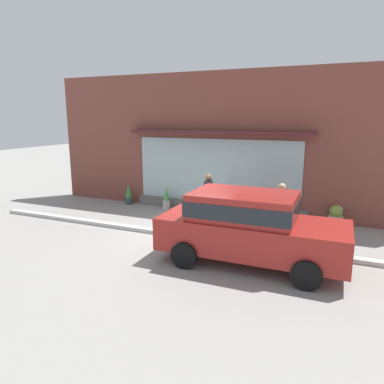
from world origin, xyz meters
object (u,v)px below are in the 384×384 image
at_px(fire_hydrant, 224,217).
at_px(pedestrian_passerby, 281,207).
at_px(potted_plant_window_right, 336,216).
at_px(pedestrian_with_handbag, 208,195).
at_px(parked_car_red, 248,224).
at_px(potted_plant_low_front, 129,194).
at_px(potted_plant_trailing_edge, 260,208).
at_px(potted_plant_by_entrance, 166,198).

relative_size(fire_hydrant, pedestrian_passerby, 0.53).
height_order(pedestrian_passerby, potted_plant_window_right, pedestrian_passerby).
relative_size(pedestrian_with_handbag, pedestrian_passerby, 1.00).
bearing_deg(pedestrian_with_handbag, parked_car_red, 37.41).
xyz_separation_m(pedestrian_passerby, potted_plant_window_right, (1.47, 2.04, -0.64)).
bearing_deg(potted_plant_low_front, parked_car_red, -33.14).
bearing_deg(pedestrian_passerby, potted_plant_trailing_edge, -89.73).
xyz_separation_m(parked_car_red, potted_plant_low_front, (-6.03, 3.94, -0.58)).
height_order(potted_plant_window_right, potted_plant_trailing_edge, potted_plant_trailing_edge).
bearing_deg(potted_plant_trailing_edge, pedestrian_with_handbag, -149.04).
xyz_separation_m(parked_car_red, potted_plant_window_right, (1.91, 4.08, -0.64)).
bearing_deg(potted_plant_by_entrance, potted_plant_trailing_edge, -2.21).
distance_m(fire_hydrant, pedestrian_passerby, 1.83).
relative_size(pedestrian_passerby, potted_plant_by_entrance, 1.89).
distance_m(fire_hydrant, potted_plant_by_entrance, 3.38).
bearing_deg(potted_plant_by_entrance, potted_plant_low_front, 176.97).
height_order(potted_plant_by_entrance, potted_plant_window_right, potted_plant_by_entrance).
height_order(pedestrian_with_handbag, potted_plant_by_entrance, pedestrian_with_handbag).
distance_m(potted_plant_window_right, potted_plant_low_front, 7.94).
relative_size(pedestrian_with_handbag, potted_plant_window_right, 2.35).
bearing_deg(potted_plant_window_right, potted_plant_low_front, -178.97).
distance_m(fire_hydrant, potted_plant_low_front, 5.05).
bearing_deg(potted_plant_by_entrance, parked_car_red, -42.20).
relative_size(pedestrian_passerby, potted_plant_window_right, 2.35).
distance_m(fire_hydrant, parked_car_red, 2.57).
bearing_deg(pedestrian_passerby, parked_car_red, 47.94).
height_order(fire_hydrant, potted_plant_low_front, fire_hydrant).
relative_size(potted_plant_by_entrance, potted_plant_low_front, 1.04).
height_order(pedestrian_with_handbag, potted_plant_window_right, pedestrian_with_handbag).
relative_size(pedestrian_passerby, parked_car_red, 0.37).
height_order(fire_hydrant, potted_plant_trailing_edge, fire_hydrant).
xyz_separation_m(pedestrian_passerby, parked_car_red, (-0.44, -2.04, 0.00)).
bearing_deg(parked_car_red, potted_plant_low_front, 146.54).
height_order(pedestrian_passerby, parked_car_red, parked_car_red).
height_order(fire_hydrant, potted_plant_by_entrance, potted_plant_by_entrance).
bearing_deg(potted_plant_low_front, pedestrian_passerby, -16.37).
distance_m(pedestrian_passerby, potted_plant_by_entrance, 5.04).
bearing_deg(potted_plant_low_front, potted_plant_trailing_edge, -2.48).
xyz_separation_m(potted_plant_trailing_edge, potted_plant_low_front, (-5.50, 0.24, -0.04)).
distance_m(parked_car_red, potted_plant_low_front, 7.22).
distance_m(pedestrian_passerby, potted_plant_trailing_edge, 1.99).
relative_size(potted_plant_window_right, potted_plant_low_front, 0.84).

